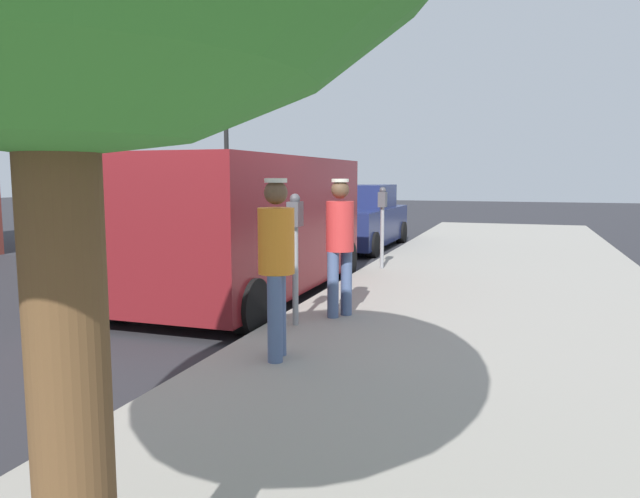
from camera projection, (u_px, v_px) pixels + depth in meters
ground_plane at (209, 321)px, 7.69m from camera, size 80.00×80.00×0.00m
sidewalk_slab at (489, 339)px, 6.57m from camera, size 5.00×32.00×0.15m
parking_meter_near at (295, 237)px, 6.76m from camera, size 0.14×0.18×1.52m
parking_meter_far at (382, 213)px, 11.01m from camera, size 0.14×0.18×1.52m
pedestrian_in_orange at (276, 257)px, 5.50m from camera, size 0.34×0.35×1.70m
pedestrian_in_red at (340, 238)px, 7.20m from camera, size 0.34×0.34×1.69m
parked_van at (250, 223)px, 9.09m from camera, size 2.12×5.20×2.15m
parked_sedan_ahead at (357, 220)px, 15.46m from camera, size 1.98×4.42×1.65m
traffic_light_corner at (204, 129)px, 20.78m from camera, size 2.48×0.42×5.20m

